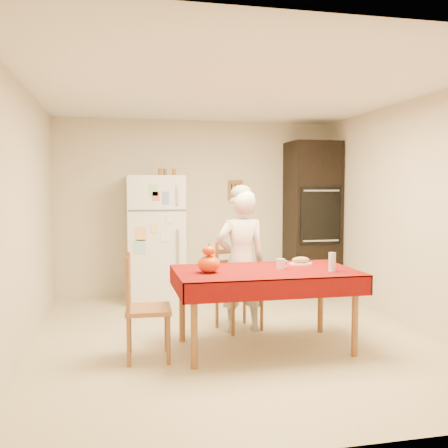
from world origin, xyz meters
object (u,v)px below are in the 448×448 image
object	(u,v)px
chair_left	(141,303)
coffee_mug	(281,264)
seated_woman	(241,261)
oven_cabinet	(312,218)
bread_plate	(301,264)
pumpkin_lower	(209,264)
chair_far	(236,282)
refrigerator	(155,239)
wine_glass	(332,262)
dining_table	(265,277)

from	to	relation	value
chair_left	coffee_mug	bearing A→B (deg)	-85.10
chair_left	seated_woman	distance (m)	1.31
oven_cabinet	bread_plate	xyz separation A→B (m)	(-0.98, -2.10, -0.33)
oven_cabinet	pumpkin_lower	xyz separation A→B (m)	(-1.97, -2.36, -0.26)
oven_cabinet	coffee_mug	distance (m)	2.66
pumpkin_lower	bread_plate	distance (m)	1.03
bread_plate	pumpkin_lower	bearing A→B (deg)	-165.10
bread_plate	oven_cabinet	bearing A→B (deg)	64.96
chair_far	refrigerator	bearing A→B (deg)	97.90
pumpkin_lower	wine_glass	xyz separation A→B (m)	(1.13, -0.17, 0.01)
oven_cabinet	seated_woman	size ratio (longest dim) A/B	1.46
chair_far	bread_plate	distance (m)	0.80
chair_left	oven_cabinet	bearing A→B (deg)	-44.84
coffee_mug	bread_plate	world-z (taller)	coffee_mug
refrigerator	coffee_mug	size ratio (longest dim) A/B	17.00
pumpkin_lower	bread_plate	xyz separation A→B (m)	(0.99, 0.26, -0.07)
coffee_mug	bread_plate	xyz separation A→B (m)	(0.29, 0.22, -0.04)
refrigerator	pumpkin_lower	distance (m)	2.34
pumpkin_lower	refrigerator	bearing A→B (deg)	97.59
seated_woman	pumpkin_lower	size ratio (longest dim) A/B	7.24
coffee_mug	pumpkin_lower	world-z (taller)	pumpkin_lower
refrigerator	bread_plate	distance (m)	2.43
oven_cabinet	chair_far	xyz separation A→B (m)	(-1.52, -1.57, -0.59)
chair_far	wine_glass	distance (m)	1.23
pumpkin_lower	wine_glass	world-z (taller)	wine_glass
oven_cabinet	chair_left	distance (m)	3.56
chair_far	bread_plate	bearing A→B (deg)	-62.47
refrigerator	chair_left	size ratio (longest dim) A/B	1.79
dining_table	chair_far	bearing A→B (deg)	97.71
seated_woman	wine_glass	world-z (taller)	seated_woman
coffee_mug	pumpkin_lower	xyz separation A→B (m)	(-0.70, -0.04, 0.03)
chair_left	bread_plate	xyz separation A→B (m)	(1.61, 0.27, 0.26)
chair_left	pumpkin_lower	world-z (taller)	chair_left
chair_far	chair_left	world-z (taller)	same
refrigerator	seated_woman	bearing A→B (deg)	-64.65
pumpkin_lower	oven_cabinet	bearing A→B (deg)	50.15
chair_left	chair_far	bearing A→B (deg)	-50.56
coffee_mug	wine_glass	bearing A→B (deg)	-26.37
coffee_mug	wine_glass	distance (m)	0.48
refrigerator	pumpkin_lower	xyz separation A→B (m)	(0.31, -2.32, -0.01)
seated_woman	bread_plate	bearing A→B (deg)	138.56
refrigerator	chair_left	distance (m)	2.37
chair_far	pumpkin_lower	size ratio (longest dim) A/B	4.55
coffee_mug	chair_far	bearing A→B (deg)	108.99
chair_left	pumpkin_lower	distance (m)	0.70
chair_left	pumpkin_lower	xyz separation A→B (m)	(0.62, 0.01, 0.33)
dining_table	seated_woman	xyz separation A→B (m)	(-0.08, 0.62, 0.06)
seated_woman	coffee_mug	distance (m)	0.67
oven_cabinet	chair_left	world-z (taller)	oven_cabinet
oven_cabinet	seated_woman	world-z (taller)	oven_cabinet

